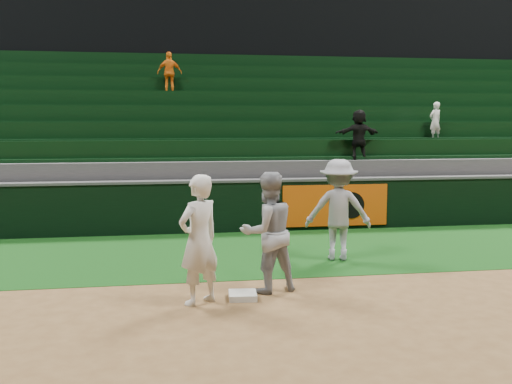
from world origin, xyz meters
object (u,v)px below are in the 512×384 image
first_baseman (199,240)px  base_coach (338,210)px  first_base (243,295)px  baserunner (268,232)px

first_baseman → base_coach: 3.54m
first_base → first_baseman: first_baseman is taller
base_coach → first_baseman: bearing=52.5°
first_base → base_coach: base_coach is taller
first_base → base_coach: bearing=45.1°
first_base → first_baseman: size_ratio=0.22×
first_baseman → baserunner: size_ratio=1.01×
first_base → baserunner: 1.03m
base_coach → first_base: bearing=58.3°
baserunner → base_coach: 2.44m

